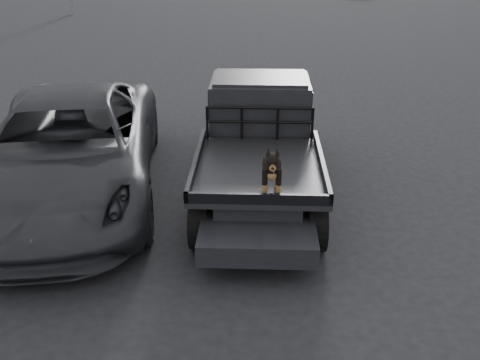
# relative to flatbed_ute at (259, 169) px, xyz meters

# --- Properties ---
(ground) EXTENTS (120.00, 120.00, 0.00)m
(ground) POSITION_rel_flatbed_ute_xyz_m (0.56, -1.49, -0.46)
(ground) COLOR black
(ground) RESTS_ON ground
(flatbed_ute) EXTENTS (2.00, 5.40, 0.92)m
(flatbed_ute) POSITION_rel_flatbed_ute_xyz_m (0.00, 0.00, 0.00)
(flatbed_ute) COLOR black
(flatbed_ute) RESTS_ON ground
(ute_cab) EXTENTS (1.72, 1.30, 0.88)m
(ute_cab) POSITION_rel_flatbed_ute_xyz_m (0.00, 0.95, 0.90)
(ute_cab) COLOR black
(ute_cab) RESTS_ON flatbed_ute
(headache_rack) EXTENTS (1.80, 0.08, 0.55)m
(headache_rack) POSITION_rel_flatbed_ute_xyz_m (0.00, 0.20, 0.74)
(headache_rack) COLOR black
(headache_rack) RESTS_ON flatbed_ute
(dog) EXTENTS (0.32, 0.60, 0.74)m
(dog) POSITION_rel_flatbed_ute_xyz_m (0.17, -1.82, 0.83)
(dog) COLOR black
(dog) RESTS_ON flatbed_ute
(parked_suv) EXTENTS (3.73, 6.42, 1.68)m
(parked_suv) POSITION_rel_flatbed_ute_xyz_m (-3.17, -0.16, 0.38)
(parked_suv) COLOR #292A2E
(parked_suv) RESTS_ON ground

